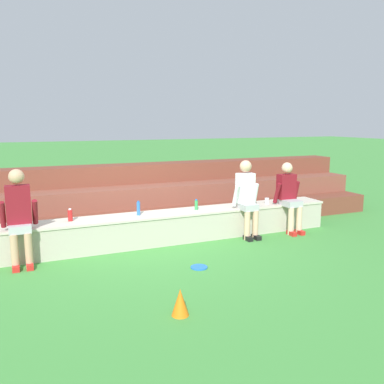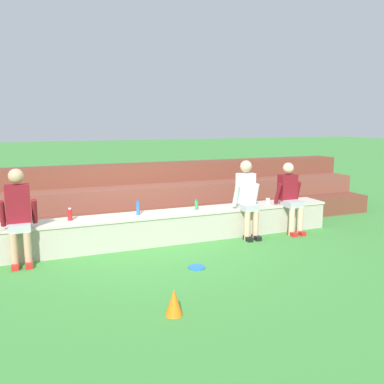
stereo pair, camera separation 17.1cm
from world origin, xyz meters
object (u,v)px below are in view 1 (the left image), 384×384
object	(u,v)px
person_far_left	(19,214)
water_bottle_mid_left	(138,208)
plastic_cup_right_end	(267,201)
water_bottle_near_left	(196,205)
water_bottle_near_right	(70,215)
sports_cone	(180,302)
person_left_of_center	(247,196)
person_center	(289,195)
frisbee	(199,267)

from	to	relation	value
person_far_left	water_bottle_mid_left	xyz separation A→B (m)	(1.93, 0.31, -0.14)
plastic_cup_right_end	water_bottle_mid_left	bearing A→B (deg)	178.99
water_bottle_near_left	water_bottle_near_right	bearing A→B (deg)	179.17
water_bottle_mid_left	sports_cone	distance (m)	2.82
person_left_of_center	person_center	distance (m)	0.96
person_far_left	person_center	world-z (taller)	person_far_left
plastic_cup_right_end	person_left_of_center	bearing A→B (deg)	-157.49
frisbee	water_bottle_mid_left	bearing A→B (deg)	109.32
water_bottle_near_left	frisbee	size ratio (longest dim) A/B	0.79
water_bottle_near_right	plastic_cup_right_end	distance (m)	3.80
person_center	plastic_cup_right_end	world-z (taller)	person_center
water_bottle_mid_left	frisbee	bearing A→B (deg)	-70.68
water_bottle_mid_left	plastic_cup_right_end	size ratio (longest dim) A/B	2.14
water_bottle_mid_left	sports_cone	bearing A→B (deg)	-96.23
person_left_of_center	water_bottle_near_left	distance (m)	0.97
water_bottle_near_left	plastic_cup_right_end	world-z (taller)	water_bottle_near_left
person_left_of_center	water_bottle_near_right	distance (m)	3.20
water_bottle_near_right	sports_cone	world-z (taller)	water_bottle_near_right
person_far_left	water_bottle_near_left	bearing A→B (deg)	5.85
person_left_of_center	frisbee	distance (m)	2.06
person_left_of_center	water_bottle_near_right	xyz separation A→B (m)	(-3.18, 0.34, -0.15)
water_bottle_near_left	frisbee	world-z (taller)	water_bottle_near_left
water_bottle_near_right	sports_cone	size ratio (longest dim) A/B	0.67
person_center	plastic_cup_right_end	bearing A→B (deg)	143.27
person_far_left	plastic_cup_right_end	distance (m)	4.58
water_bottle_near_right	water_bottle_mid_left	bearing A→B (deg)	-1.98
person_far_left	water_bottle_mid_left	size ratio (longest dim) A/B	5.77
frisbee	sports_cone	distance (m)	1.54
person_far_left	water_bottle_near_right	distance (m)	0.86
frisbee	person_left_of_center	bearing A→B (deg)	37.61
water_bottle_near_right	frisbee	size ratio (longest dim) A/B	0.82
person_left_of_center	plastic_cup_right_end	world-z (taller)	person_left_of_center
person_center	water_bottle_near_left	world-z (taller)	person_center
person_center	water_bottle_mid_left	xyz separation A→B (m)	(-2.98, 0.30, -0.08)
frisbee	sports_cone	world-z (taller)	sports_cone
water_bottle_near_right	sports_cone	xyz separation A→B (m)	(0.86, -2.80, -0.49)
plastic_cup_right_end	frisbee	xyz separation A→B (m)	(-2.13, -1.42, -0.60)
person_center	frisbee	size ratio (longest dim) A/B	5.37
person_far_left	water_bottle_near_left	world-z (taller)	person_far_left
person_left_of_center	water_bottle_mid_left	bearing A→B (deg)	171.46
sports_cone	plastic_cup_right_end	bearing A→B (deg)	42.66
person_center	water_bottle_near_left	distance (m)	1.90
person_left_of_center	person_center	world-z (taller)	person_left_of_center
water_bottle_near_left	person_center	bearing A→B (deg)	-9.38
person_center	water_bottle_near_right	distance (m)	4.16
person_center	frisbee	world-z (taller)	person_center
frisbee	person_far_left	bearing A→B (deg)	154.59
frisbee	plastic_cup_right_end	bearing A→B (deg)	33.69
water_bottle_mid_left	plastic_cup_right_end	bearing A→B (deg)	-1.01
person_center	person_far_left	bearing A→B (deg)	-179.96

